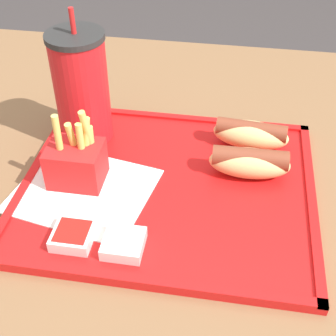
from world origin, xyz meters
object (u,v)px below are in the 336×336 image
(sauce_cup_mayo, at_px, (124,243))
(hot_dog_near, at_px, (250,162))
(soda_cup, at_px, (82,88))
(fries_carton, at_px, (77,162))
(sauce_cup_ketchup, at_px, (73,235))
(hot_dog_far, at_px, (251,134))

(sauce_cup_mayo, bearing_deg, hot_dog_near, 48.14)
(soda_cup, relative_size, fries_carton, 1.81)
(sauce_cup_mayo, distance_m, sauce_cup_ketchup, 0.06)
(hot_dog_near, height_order, sauce_cup_ketchup, hot_dog_near)
(fries_carton, bearing_deg, hot_dog_far, 26.78)
(hot_dog_far, bearing_deg, sauce_cup_ketchup, -132.59)
(hot_dog_near, distance_m, sauce_cup_ketchup, 0.26)
(hot_dog_near, bearing_deg, fries_carton, -167.85)
(fries_carton, height_order, sauce_cup_mayo, fries_carton)
(sauce_cup_ketchup, bearing_deg, hot_dog_near, 37.29)
(soda_cup, distance_m, hot_dog_near, 0.26)
(hot_dog_far, height_order, hot_dog_near, hot_dog_near)
(fries_carton, xyz_separation_m, sauce_cup_mayo, (0.09, -0.11, -0.02))
(sauce_cup_ketchup, bearing_deg, fries_carton, 103.76)
(soda_cup, xyz_separation_m, hot_dog_far, (0.25, 0.01, -0.06))
(hot_dog_far, height_order, sauce_cup_mayo, hot_dog_far)
(soda_cup, height_order, sauce_cup_mayo, soda_cup)
(soda_cup, height_order, fries_carton, soda_cup)
(soda_cup, bearing_deg, hot_dog_far, 2.42)
(soda_cup, bearing_deg, sauce_cup_mayo, -63.14)
(hot_dog_near, height_order, sauce_cup_mayo, hot_dog_near)
(fries_carton, bearing_deg, hot_dog_near, 12.15)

